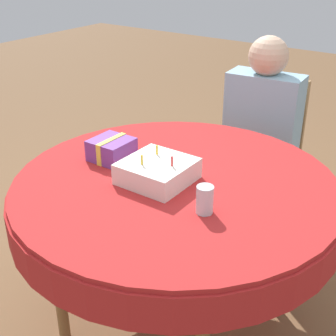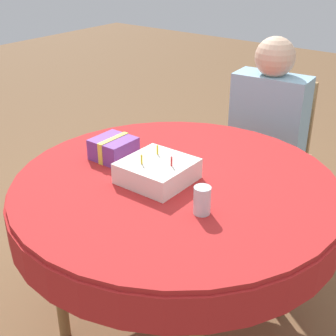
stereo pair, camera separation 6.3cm
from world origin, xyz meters
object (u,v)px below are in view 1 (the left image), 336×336
(person, at_px, (261,120))
(birthday_cake, at_px, (157,171))
(drinking_glass, at_px, (205,200))
(gift_box, at_px, (111,149))
(chair, at_px, (263,149))

(person, bearing_deg, birthday_cake, -94.35)
(person, relative_size, birthday_cake, 4.60)
(drinking_glass, height_order, gift_box, drinking_glass)
(chair, height_order, drinking_glass, chair)
(birthday_cake, xyz_separation_m, gift_box, (-0.28, 0.05, 0.00))
(person, relative_size, drinking_glass, 11.43)
(birthday_cake, bearing_deg, chair, 90.96)
(chair, distance_m, birthday_cake, 1.12)
(chair, distance_m, gift_box, 1.11)
(person, distance_m, drinking_glass, 1.12)
(gift_box, bearing_deg, drinking_glass, -14.13)
(drinking_glass, bearing_deg, chair, 104.05)
(drinking_glass, xyz_separation_m, gift_box, (-0.55, 0.14, -0.01))
(person, bearing_deg, drinking_glass, -80.14)
(birthday_cake, relative_size, drinking_glass, 2.48)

